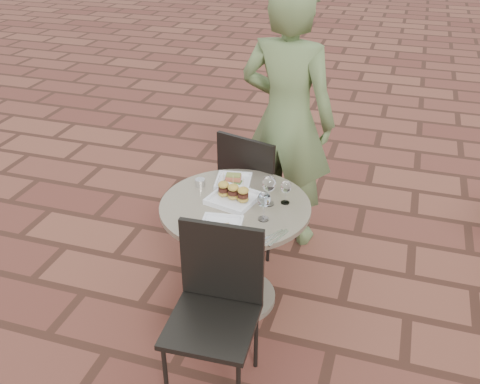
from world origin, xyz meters
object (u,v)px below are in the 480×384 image
(cafe_table, at_px, (235,238))
(chair_far, at_px, (253,182))
(plate_sliders, at_px, (233,195))
(diner, at_px, (287,120))
(plate_salmon, at_px, (233,180))
(chair_near, at_px, (217,297))
(plate_tuna, at_px, (221,226))

(cafe_table, height_order, chair_far, chair_far)
(cafe_table, bearing_deg, plate_sliders, 122.23)
(cafe_table, relative_size, diner, 0.48)
(plate_salmon, height_order, plate_sliders, plate_sliders)
(chair_near, bearing_deg, plate_salmon, 99.54)
(cafe_table, xyz_separation_m, plate_tuna, (0.00, -0.27, 0.26))
(plate_salmon, bearing_deg, cafe_table, -69.40)
(cafe_table, height_order, plate_tuna, plate_tuna)
(chair_near, bearing_deg, chair_far, 94.56)
(cafe_table, distance_m, chair_far, 0.60)
(plate_salmon, bearing_deg, plate_tuna, -79.48)
(chair_far, bearing_deg, plate_sliders, 108.95)
(chair_far, xyz_separation_m, chair_near, (0.16, -1.21, 0.00))
(diner, bearing_deg, chair_near, 97.53)
(cafe_table, distance_m, plate_sliders, 0.29)
(plate_salmon, bearing_deg, chair_far, 85.06)
(chair_far, relative_size, plate_tuna, 3.63)
(chair_far, distance_m, diner, 0.49)
(plate_tuna, bearing_deg, chair_far, 94.27)
(chair_far, bearing_deg, chair_near, 112.73)
(plate_salmon, bearing_deg, chair_near, -77.48)
(chair_near, relative_size, plate_sliders, 2.94)
(diner, height_order, plate_salmon, diner)
(plate_salmon, xyz_separation_m, plate_sliders, (0.07, -0.21, 0.02))
(plate_sliders, relative_size, plate_tuna, 1.24)
(cafe_table, height_order, plate_salmon, plate_salmon)
(plate_sliders, height_order, plate_tuna, plate_sliders)
(plate_salmon, distance_m, plate_tuna, 0.52)
(plate_sliders, bearing_deg, plate_salmon, 108.12)
(diner, relative_size, plate_tuna, 7.38)
(cafe_table, xyz_separation_m, plate_sliders, (-0.02, 0.04, 0.28))
(cafe_table, bearing_deg, chair_far, 95.87)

